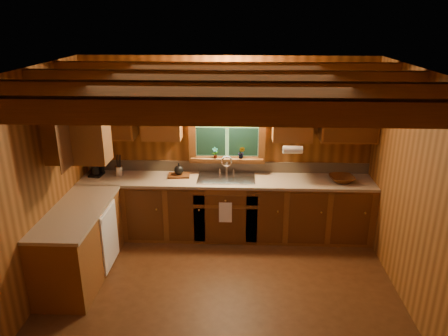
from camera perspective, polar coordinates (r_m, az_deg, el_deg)
room at (r=4.51m, az=-0.43°, el=-4.05°), size 4.20×4.20×4.20m
ceiling_beams at (r=4.17m, az=-0.47°, el=11.07°), size 4.20×2.54×0.18m
base_cabinets at (r=6.08m, az=-4.49°, el=-6.56°), size 4.20×2.22×0.86m
countertop at (r=5.90m, az=-4.47°, el=-2.61°), size 4.20×2.24×0.04m
backsplash at (r=6.38m, az=0.41°, el=0.18°), size 4.20×0.02×0.16m
dishwasher_panel at (r=5.75m, az=-15.03°, el=-8.85°), size 0.02×0.60×0.80m
upper_cabinets at (r=5.74m, az=-5.42°, el=6.81°), size 4.19×1.77×0.78m
window at (r=6.20m, az=0.41°, el=4.91°), size 1.12×0.08×1.00m
window_sill at (r=6.27m, az=0.39°, el=1.19°), size 1.06×0.14×0.04m
wall_sconce at (r=5.94m, az=0.39°, el=10.54°), size 0.45×0.21×0.17m
paper_towel_roll at (r=5.96m, az=9.18°, el=2.44°), size 0.27×0.11×0.11m
dish_towel at (r=5.98m, az=0.19°, el=-5.97°), size 0.18×0.01×0.30m
sink at (r=6.16m, az=0.31°, el=-1.79°), size 0.82×0.48×0.43m
coffee_maker at (r=6.51m, az=-16.74°, el=0.40°), size 0.18×0.22×0.31m
utensil_crock at (r=6.41m, az=-13.88°, el=-0.31°), size 0.11×0.11×0.32m
cutting_board at (r=6.25m, az=-6.04°, el=-0.98°), size 0.33×0.25×0.03m
teakettle at (r=6.23m, az=-6.07°, el=-0.27°), size 0.14×0.14×0.17m
wicker_basket at (r=6.23m, az=15.47°, el=-1.42°), size 0.39×0.39×0.09m
potted_plant_left at (r=6.22m, az=-1.20°, el=2.04°), size 0.10×0.09×0.17m
potted_plant_right at (r=6.22m, az=2.35°, el=2.09°), size 0.12×0.11×0.18m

